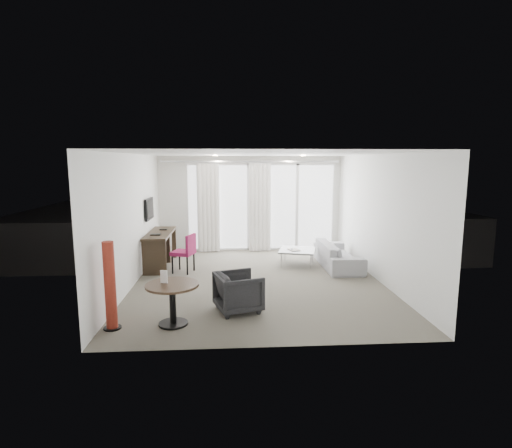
{
  "coord_description": "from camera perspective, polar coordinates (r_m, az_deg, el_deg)",
  "views": [
    {
      "loc": [
        -0.56,
        -7.98,
        2.45
      ],
      "look_at": [
        0.0,
        0.6,
        1.1
      ],
      "focal_mm": 28.0,
      "sensor_mm": 36.0,
      "label": 1
    }
  ],
  "objects": [
    {
      "name": "menu_card",
      "position": [
        6.21,
        -13.01,
        -7.47
      ],
      "size": [
        0.11,
        0.05,
        0.2
      ],
      "primitive_type": null,
      "rotation": [
        0.0,
        0.0,
        -0.27
      ],
      "color": "white",
      "rests_on": "round_table"
    },
    {
      "name": "sofa",
      "position": [
        9.61,
        11.61,
        -4.28
      ],
      "size": [
        0.76,
        1.95,
        0.57
      ],
      "primitive_type": "imported",
      "rotation": [
        0.0,
        0.0,
        1.57
      ],
      "color": "#99989E",
      "rests_on": "floor"
    },
    {
      "name": "window_panel",
      "position": [
        11.06,
        0.75,
        2.44
      ],
      "size": [
        4.0,
        0.02,
        2.38
      ],
      "primitive_type": null,
      "color": "white",
      "rests_on": "ground"
    },
    {
      "name": "desk",
      "position": [
        9.7,
        -13.48,
        -3.51
      ],
      "size": [
        0.54,
        1.72,
        0.81
      ],
      "primitive_type": null,
      "color": "black",
      "rests_on": "floor"
    },
    {
      "name": "balustrade",
      "position": [
        14.09,
        -0.2,
        0.96
      ],
      "size": [
        5.5,
        0.06,
        1.05
      ],
      "primitive_type": null,
      "color": "#B2B2B7",
      "rests_on": "terrace_slab"
    },
    {
      "name": "floor",
      "position": [
        8.36,
        0.27,
        -8.11
      ],
      "size": [
        5.0,
        6.0,
        0.0
      ],
      "primitive_type": "cube",
      "color": "#5B564B",
      "rests_on": "ground"
    },
    {
      "name": "tub_armchair",
      "position": [
        6.67,
        -2.53,
        -9.68
      ],
      "size": [
        0.88,
        0.87,
        0.65
      ],
      "primitive_type": "imported",
      "rotation": [
        0.0,
        0.0,
        1.88
      ],
      "color": "black",
      "rests_on": "floor"
    },
    {
      "name": "red_lamp",
      "position": [
        6.26,
        -20.13,
        -8.28
      ],
      "size": [
        0.32,
        0.32,
        1.31
      ],
      "primitive_type": "cylinder",
      "rotation": [
        0.0,
        0.0,
        -0.24
      ],
      "color": "maroon",
      "rests_on": "floor"
    },
    {
      "name": "rattan_chair_a",
      "position": [
        12.48,
        3.69,
        -0.31
      ],
      "size": [
        0.7,
        0.7,
        0.91
      ],
      "primitive_type": null,
      "rotation": [
        0.0,
        0.0,
        0.15
      ],
      "color": "#483522",
      "rests_on": "terrace_slab"
    },
    {
      "name": "curtain_track",
      "position": [
        10.81,
        -0.78,
        8.92
      ],
      "size": [
        4.8,
        0.04,
        0.04
      ],
      "primitive_type": null,
      "color": "#B2B2B7",
      "rests_on": "ceiling"
    },
    {
      "name": "downlight_a",
      "position": [
        9.58,
        -5.85,
        9.72
      ],
      "size": [
        0.12,
        0.12,
        0.02
      ],
      "primitive_type": "cylinder",
      "color": "#FFE0B2",
      "rests_on": "ceiling"
    },
    {
      "name": "tv",
      "position": [
        9.68,
        -15.01,
        2.09
      ],
      "size": [
        0.05,
        0.8,
        0.5
      ],
      "primitive_type": null,
      "color": "black",
      "rests_on": "wall_left"
    },
    {
      "name": "coffee_table",
      "position": [
        9.64,
        5.91,
        -4.71
      ],
      "size": [
        1.01,
        1.01,
        0.37
      ],
      "primitive_type": null,
      "rotation": [
        0.0,
        0.0,
        -0.26
      ],
      "color": "gray",
      "rests_on": "floor"
    },
    {
      "name": "terrace_slab",
      "position": [
        12.75,
        0.2,
        -2.43
      ],
      "size": [
        5.6,
        3.0,
        0.12
      ],
      "primitive_type": "cube",
      "color": "#4D4D50",
      "rests_on": "ground"
    },
    {
      "name": "rattan_table",
      "position": [
        12.61,
        5.53,
        -1.28
      ],
      "size": [
        0.47,
        0.47,
        0.45
      ],
      "primitive_type": null,
      "rotation": [
        0.0,
        0.0,
        -0.05
      ],
      "color": "#483522",
      "rests_on": "terrace_slab"
    },
    {
      "name": "window_frame",
      "position": [
        11.05,
        0.75,
        2.43
      ],
      "size": [
        4.1,
        0.06,
        2.44
      ],
      "primitive_type": null,
      "color": "white",
      "rests_on": "ground"
    },
    {
      "name": "rattan_chair_b",
      "position": [
        13.39,
        8.99,
        -0.13
      ],
      "size": [
        0.56,
        0.56,
        0.74
      ],
      "primitive_type": null,
      "rotation": [
        0.0,
        0.0,
        0.12
      ],
      "color": "#483522",
      "rests_on": "terrace_slab"
    },
    {
      "name": "desk_chair",
      "position": [
        9.03,
        -10.38,
        -4.12
      ],
      "size": [
        0.59,
        0.57,
        0.87
      ],
      "primitive_type": null,
      "rotation": [
        0.0,
        0.0,
        -0.33
      ],
      "color": "maroon",
      "rests_on": "floor"
    },
    {
      "name": "wall_front",
      "position": [
        5.14,
        2.62,
        -4.0
      ],
      "size": [
        5.0,
        0.0,
        2.6
      ],
      "primitive_type": "cube",
      "color": "silver",
      "rests_on": "ground"
    },
    {
      "name": "wall_right",
      "position": [
        8.62,
        17.1,
        0.86
      ],
      "size": [
        0.0,
        6.0,
        2.6
      ],
      "primitive_type": "cube",
      "color": "silver",
      "rests_on": "ground"
    },
    {
      "name": "remote",
      "position": [
        9.55,
        5.13,
        -3.75
      ],
      "size": [
        0.07,
        0.15,
        0.02
      ],
      "primitive_type": null,
      "rotation": [
        0.0,
        0.0,
        -0.16
      ],
      "color": "black",
      "rests_on": "coffee_table"
    },
    {
      "name": "wall_left",
      "position": [
        8.29,
        -17.24,
        0.55
      ],
      "size": [
        0.0,
        6.0,
        2.6
      ],
      "primitive_type": "cube",
      "color": "silver",
      "rests_on": "ground"
    },
    {
      "name": "curtain_right",
      "position": [
        10.9,
        0.55,
        2.34
      ],
      "size": [
        0.6,
        0.2,
        2.38
      ],
      "primitive_type": null,
      "color": "white",
      "rests_on": "ground"
    },
    {
      "name": "curtain_left",
      "position": [
        10.88,
        -6.82,
        2.27
      ],
      "size": [
        0.6,
        0.2,
        2.38
      ],
      "primitive_type": null,
      "color": "white",
      "rests_on": "ground"
    },
    {
      "name": "round_table",
      "position": [
        6.26,
        -11.81,
        -11.17
      ],
      "size": [
        1.04,
        1.04,
        0.64
      ],
      "primitive_type": null,
      "rotation": [
        0.0,
        0.0,
        -0.39
      ],
      "color": "#352316",
      "rests_on": "floor"
    },
    {
      "name": "magazine",
      "position": [
        9.53,
        5.44,
        -3.79
      ],
      "size": [
        0.33,
        0.37,
        0.02
      ],
      "primitive_type": null,
      "rotation": [
        0.0,
        0.0,
        0.3
      ],
      "color": "gray",
      "rests_on": "coffee_table"
    },
    {
      "name": "ceiling",
      "position": [
        8.0,
        0.28,
        10.0
      ],
      "size": [
        5.0,
        6.0,
        0.0
      ],
      "primitive_type": "cube",
      "color": "white",
      "rests_on": "ground"
    },
    {
      "name": "downlight_b",
      "position": [
        9.74,
        6.78,
        9.69
      ],
      "size": [
        0.12,
        0.12,
        0.02
      ],
      "primitive_type": "cylinder",
      "color": "#FFE0B2",
      "rests_on": "ceiling"
    }
  ]
}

